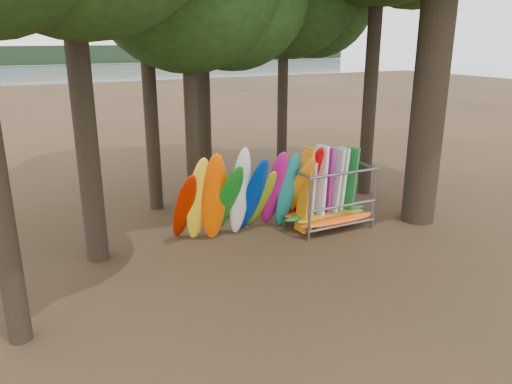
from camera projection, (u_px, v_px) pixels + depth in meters
name	position (u px, v px, depth m)	size (l,w,h in m)	color
ground	(296.00, 248.00, 14.79)	(120.00, 120.00, 0.00)	#47331E
lake	(61.00, 84.00, 65.92)	(160.00, 160.00, 0.00)	gray
far_shore	(33.00, 55.00, 107.94)	(160.00, 4.00, 4.00)	black
kayak_row	(251.00, 195.00, 15.35)	(4.94, 2.16, 3.12)	#B51800
storage_rack	(329.00, 199.00, 16.17)	(3.17, 1.58, 2.75)	slate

